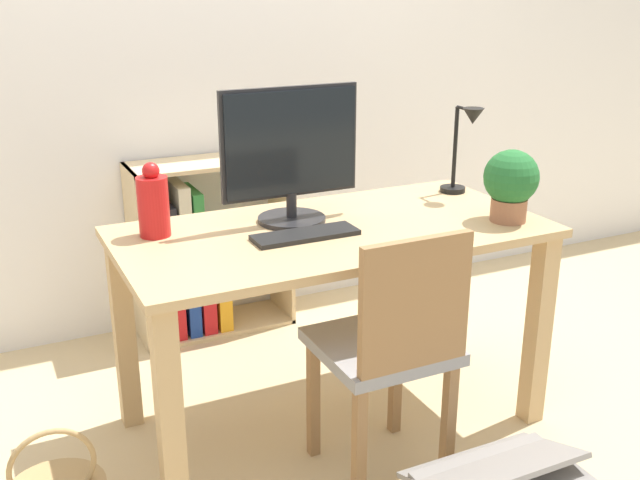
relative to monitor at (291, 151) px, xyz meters
name	(u,v)px	position (x,y,z in m)	size (l,w,h in m)	color
ground_plane	(332,419)	(0.10, -0.13, -1.01)	(10.00, 10.00, 0.00)	#CCB284
wall_back	(220,40)	(0.10, 0.99, 0.29)	(8.00, 0.05, 2.60)	white
desk	(333,264)	(0.10, -0.13, -0.38)	(1.46, 0.73, 0.76)	tan
monitor	(291,151)	(0.00, 0.00, 0.00)	(0.50, 0.24, 0.47)	#232326
keyboard	(305,235)	(-0.03, -0.18, -0.24)	(0.35, 0.12, 0.02)	black
vase	(153,204)	(-0.47, 0.05, -0.14)	(0.10, 0.10, 0.25)	red
desk_lamp	(464,142)	(0.73, 0.01, -0.04)	(0.10, 0.19, 0.35)	black
potted_plant	(511,182)	(0.68, -0.33, -0.11)	(0.19, 0.19, 0.25)	#9E6647
chair	(391,345)	(0.11, -0.51, -0.52)	(0.40, 0.40, 0.87)	gray
bookshelf	(189,259)	(-0.15, 0.82, -0.65)	(0.71, 0.28, 0.80)	#D8BC8C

